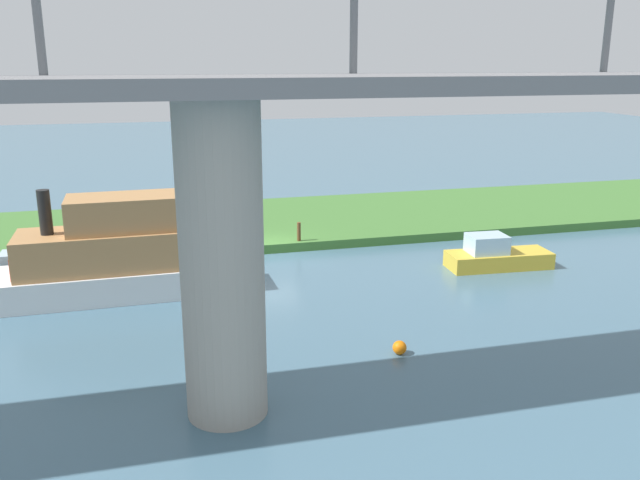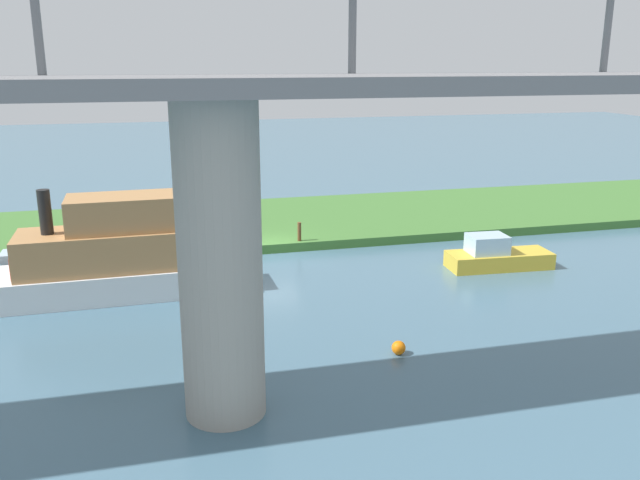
% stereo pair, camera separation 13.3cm
% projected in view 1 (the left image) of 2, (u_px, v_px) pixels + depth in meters
% --- Properties ---
extents(ground_plane, '(160.00, 160.00, 0.00)m').
position_uv_depth(ground_plane, '(274.00, 254.00, 35.61)').
color(ground_plane, '#476B7F').
extents(grassy_bank, '(80.00, 12.00, 0.50)m').
position_uv_depth(grassy_bank, '(256.00, 223.00, 41.15)').
color(grassy_bank, '#427533').
rests_on(grassy_bank, ground).
extents(bridge_pylon, '(2.35, 2.35, 9.17)m').
position_uv_depth(bridge_pylon, '(222.00, 264.00, 18.50)').
color(bridge_pylon, '#9E998E').
rests_on(bridge_pylon, ground).
extents(bridge_span, '(61.52, 4.30, 3.25)m').
position_uv_depth(bridge_span, '(214.00, 76.00, 17.17)').
color(bridge_span, slate).
rests_on(bridge_span, bridge_pylon).
extents(person_on_bank, '(0.48, 0.48, 1.39)m').
position_uv_depth(person_on_bank, '(199.00, 227.00, 36.39)').
color(person_on_bank, '#2D334C').
rests_on(person_on_bank, grassy_bank).
extents(mooring_post, '(0.20, 0.20, 1.03)m').
position_uv_depth(mooring_post, '(299.00, 232.00, 36.11)').
color(mooring_post, brown).
rests_on(mooring_post, grassy_bank).
extents(pontoon_yellow, '(9.55, 3.34, 4.85)m').
position_uv_depth(pontoon_yellow, '(105.00, 256.00, 28.88)').
color(pontoon_yellow, white).
rests_on(pontoon_yellow, ground).
extents(skiff_small, '(4.50, 1.60, 1.50)m').
position_uv_depth(skiff_small, '(31.00, 271.00, 30.97)').
color(skiff_small, '#1E232D').
rests_on(skiff_small, ground).
extents(motorboat_red, '(5.25, 2.14, 1.71)m').
position_uv_depth(motorboat_red, '(496.00, 256.00, 33.11)').
color(motorboat_red, gold).
rests_on(motorboat_red, ground).
extents(marker_buoy, '(0.50, 0.50, 0.50)m').
position_uv_depth(marker_buoy, '(400.00, 348.00, 23.48)').
color(marker_buoy, orange).
rests_on(marker_buoy, ground).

